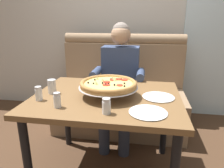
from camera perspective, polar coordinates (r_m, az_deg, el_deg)
name	(u,v)px	position (r m, az deg, el deg)	size (l,w,h in m)	color
back_wall_with_window	(127,12)	(3.00, 4.05, 19.17)	(6.00, 0.12, 2.80)	beige
booth_bench	(121,95)	(2.60, 2.37, -3.04)	(1.53, 0.78, 1.13)	#937556
dining_table	(107,106)	(1.67, -1.47, -6.12)	(1.14, 0.90, 0.73)	brown
diner_main	(119,77)	(2.25, 2.01, 2.03)	(0.54, 0.64, 1.27)	#2D3342
pizza	(108,84)	(1.59, -1.00, -0.10)	(0.45, 0.45, 0.13)	silver
shaker_pepper_flakes	(39,94)	(1.62, -19.41, -2.70)	(0.05, 0.05, 0.10)	white
shaker_oregano	(57,101)	(1.45, -14.74, -4.56)	(0.05, 0.05, 0.10)	white
shaker_parmesan	(106,107)	(1.32, -1.54, -6.34)	(0.06, 0.06, 0.10)	white
plate_near_left	(148,111)	(1.36, 9.85, -7.38)	(0.25, 0.25, 0.02)	white
plate_near_right	(158,96)	(1.63, 12.59, -3.24)	(0.24, 0.24, 0.02)	white
drinking_glass	(52,87)	(1.73, -16.09, -0.83)	(0.07, 0.07, 0.11)	silver
patio_chair	(211,71)	(3.65, 25.41, 3.33)	(0.42, 0.41, 0.86)	black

